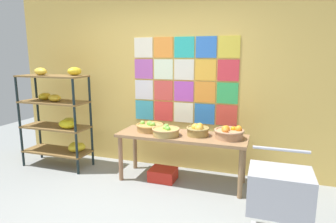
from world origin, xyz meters
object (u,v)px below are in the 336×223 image
object	(u,v)px
banana_shelf_unit	(61,117)
fruit_basket_right	(198,130)
fruit_basket_back_right	(166,131)
fruit_basket_left	(150,127)
display_table	(182,140)
produce_crate_under_table	(163,174)
shopping_cart	(279,194)
fruit_basket_centre	(229,133)

from	to	relation	value
banana_shelf_unit	fruit_basket_right	world-z (taller)	banana_shelf_unit
fruit_basket_back_right	fruit_basket_left	size ratio (longest dim) A/B	0.96
banana_shelf_unit	display_table	xyz separation A→B (m)	(1.94, 0.04, -0.19)
fruit_basket_left	produce_crate_under_table	xyz separation A→B (m)	(0.23, -0.09, -0.66)
banana_shelf_unit	display_table	bearing A→B (deg)	1.26
shopping_cart	fruit_basket_back_right	bearing A→B (deg)	159.64
display_table	shopping_cart	xyz separation A→B (m)	(1.22, -1.06, -0.08)
fruit_basket_back_right	fruit_basket_right	distance (m)	0.43
fruit_basket_back_right	fruit_basket_centre	xyz separation A→B (m)	(0.82, 0.14, 0.01)
display_table	banana_shelf_unit	bearing A→B (deg)	-178.74
fruit_basket_right	fruit_basket_left	distance (m)	0.70
fruit_basket_back_right	fruit_basket_centre	world-z (taller)	fruit_basket_centre
fruit_basket_right	fruit_basket_centre	size ratio (longest dim) A/B	0.80
banana_shelf_unit	fruit_basket_back_right	xyz separation A→B (m)	(1.75, -0.07, -0.05)
banana_shelf_unit	fruit_basket_centre	size ratio (longest dim) A/B	4.04
display_table	fruit_basket_right	size ratio (longest dim) A/B	5.65
fruit_basket_centre	shopping_cart	size ratio (longest dim) A/B	0.44
display_table	fruit_basket_right	world-z (taller)	fruit_basket_right
fruit_basket_left	shopping_cart	world-z (taller)	shopping_cart
fruit_basket_centre	produce_crate_under_table	size ratio (longest dim) A/B	1.06
display_table	fruit_basket_centre	world-z (taller)	fruit_basket_centre
banana_shelf_unit	shopping_cart	size ratio (longest dim) A/B	1.79
fruit_basket_left	produce_crate_under_table	size ratio (longest dim) A/B	1.07
banana_shelf_unit	fruit_basket_centre	world-z (taller)	banana_shelf_unit
fruit_basket_back_right	produce_crate_under_table	size ratio (longest dim) A/B	1.03
banana_shelf_unit	fruit_basket_right	distance (m)	2.16
fruit_basket_left	shopping_cart	bearing A→B (deg)	-33.03
produce_crate_under_table	fruit_basket_back_right	bearing A→B (deg)	-46.25
fruit_basket_right	banana_shelf_unit	bearing A→B (deg)	-178.42
banana_shelf_unit	fruit_basket_back_right	size ratio (longest dim) A/B	4.19
display_table	produce_crate_under_table	bearing A→B (deg)	-170.73
banana_shelf_unit	fruit_basket_left	size ratio (longest dim) A/B	4.02
fruit_basket_right	fruit_basket_centre	xyz separation A→B (m)	(0.41, 0.01, -0.00)
fruit_basket_back_right	produce_crate_under_table	distance (m)	0.66
fruit_basket_back_right	shopping_cart	bearing A→B (deg)	-34.00
display_table	fruit_basket_back_right	distance (m)	0.26
produce_crate_under_table	shopping_cart	bearing A→B (deg)	-34.69
fruit_basket_right	produce_crate_under_table	xyz separation A→B (m)	(-0.48, -0.06, -0.67)
display_table	fruit_basket_centre	bearing A→B (deg)	2.02
fruit_basket_back_right	shopping_cart	world-z (taller)	shopping_cart
banana_shelf_unit	fruit_basket_left	bearing A→B (deg)	3.41
fruit_basket_right	fruit_basket_left	xyz separation A→B (m)	(-0.70, 0.03, -0.02)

